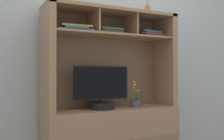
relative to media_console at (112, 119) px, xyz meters
The scene contains 8 objects.
back_wall 0.95m from the media_console, 90.00° to the left, with size 6.00×0.02×2.80m, color #AEB2B5.
media_console is the anchor object (origin of this frame).
tv_monitor 0.30m from the media_console, 162.51° to the right, with size 0.54×0.24×0.40m.
potted_orchid 0.29m from the media_console, 11.09° to the right, with size 0.13×0.13×0.26m.
magazine_stack_left 0.85m from the media_console, 95.02° to the left, with size 0.27×0.20×0.07m.
magazine_stack_centre 0.93m from the media_console, behind, with size 0.34×0.24×0.05m.
magazine_stack_right 0.95m from the media_console, ahead, with size 0.28×0.25×0.06m.
diffuser_bottle 1.19m from the media_console, ahead, with size 0.06×0.06×0.30m.
Camera 1 is at (-1.18, -2.34, 0.92)m, focal length 43.29 mm.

